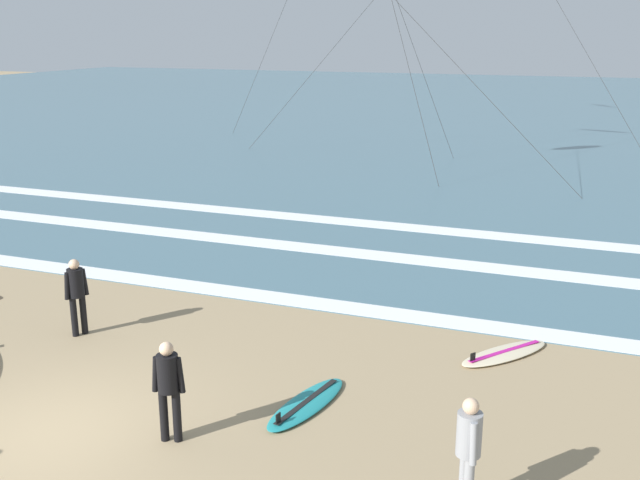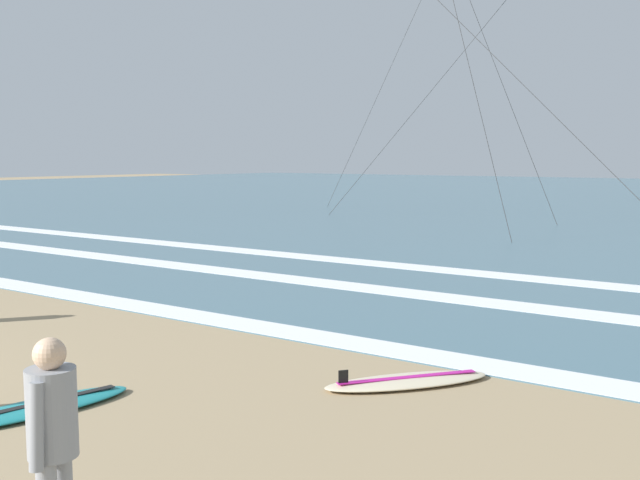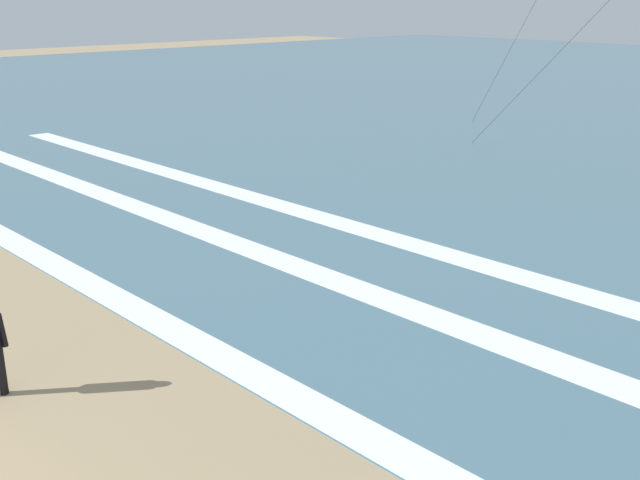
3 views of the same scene
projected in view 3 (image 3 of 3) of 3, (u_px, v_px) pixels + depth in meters
name	position (u px, v px, depth m)	size (l,w,h in m)	color
wave_foam_shoreline	(269.00, 383.00, 12.35)	(44.49, 0.74, 0.01)	white
wave_foam_mid_break	(374.00, 295.00, 15.96)	(58.94, 0.86, 0.01)	white
wave_foam_outer_break	(437.00, 252.00, 18.65)	(45.45, 0.90, 0.01)	white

